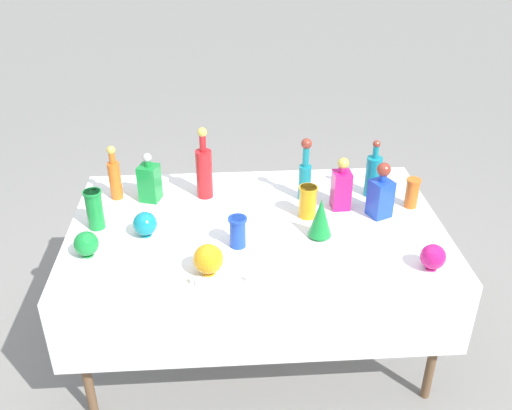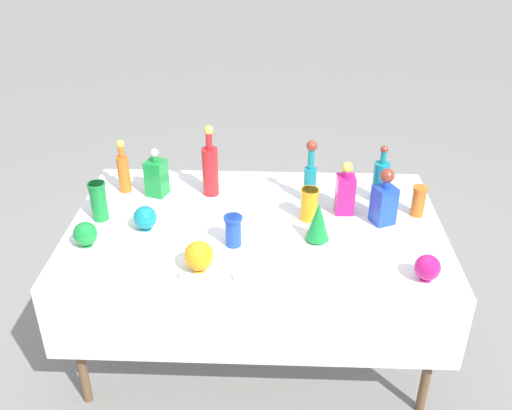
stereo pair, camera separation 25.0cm
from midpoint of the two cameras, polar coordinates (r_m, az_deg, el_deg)
ground_plane at (r=3.27m, az=2.25°, el=-13.25°), size 40.00×40.00×0.00m
display_table at (r=2.80m, az=2.53°, el=-3.32°), size 1.82×1.13×0.76m
tall_bottle_0 at (r=2.99m, az=-2.22°, el=3.66°), size 0.09×0.09×0.39m
tall_bottle_1 at (r=3.08m, az=-10.87°, el=3.39°), size 0.06×0.06×0.30m
tall_bottle_2 at (r=2.95m, az=7.88°, el=2.81°), size 0.06×0.06×0.34m
tall_bottle_3 at (r=3.03m, az=14.69°, el=2.36°), size 0.08×0.08×0.31m
square_decanter_0 at (r=2.89m, az=11.38°, el=1.29°), size 0.09×0.09×0.28m
square_decanter_1 at (r=3.03m, az=-7.61°, el=2.81°), size 0.12×0.12×0.27m
square_decanter_2 at (r=2.84m, az=15.19°, el=0.40°), size 0.13×0.13×0.29m
slender_vase_0 at (r=2.85m, az=-13.09°, el=0.42°), size 0.09×0.09×0.20m
slender_vase_1 at (r=2.97m, az=18.30°, el=0.41°), size 0.07×0.07×0.16m
slender_vase_2 at (r=2.81m, az=7.90°, el=0.09°), size 0.09×0.09×0.17m
slender_vase_3 at (r=2.59m, az=0.46°, el=-2.55°), size 0.09×0.09×0.15m
fluted_vase_0 at (r=2.65m, az=8.93°, el=-1.67°), size 0.11×0.11×0.20m
round_bowl_0 at (r=2.68m, az=-14.18°, el=-2.91°), size 0.11×0.11×0.12m
round_bowl_1 at (r=2.75m, az=-8.50°, el=-1.34°), size 0.11×0.11×0.12m
round_bowl_2 at (r=2.53m, az=19.53°, el=-6.00°), size 0.11×0.11×0.12m
round_bowl_3 at (r=2.44m, az=-2.82°, el=-5.20°), size 0.13×0.13×0.14m
price_tag_left at (r=2.40m, az=-3.57°, el=-7.52°), size 0.06×0.03×0.04m
price_tag_center at (r=2.42m, az=-4.19°, el=-7.22°), size 0.05×0.02×0.04m
price_tag_right at (r=2.40m, az=1.45°, el=-7.40°), size 0.06×0.03×0.04m
cardboard_box_behind_left at (r=4.12m, az=0.64°, el=-0.46°), size 0.54×0.46×0.38m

